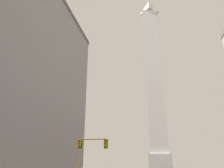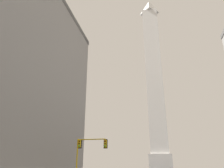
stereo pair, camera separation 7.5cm
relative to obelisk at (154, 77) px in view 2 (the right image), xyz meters
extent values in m
cube|color=silver|center=(0.00, 0.00, -33.08)|extent=(8.04, 8.04, 5.99)
cube|color=white|center=(0.00, 0.00, 0.94)|extent=(6.43, 6.43, 62.05)
pyramid|color=white|center=(0.00, 0.00, 35.51)|extent=(6.43, 6.43, 7.07)
cylinder|color=yellow|center=(-12.01, -52.50, -33.27)|extent=(0.18, 0.18, 5.60)
cube|color=yellow|center=(-11.72, -52.50, -31.18)|extent=(0.35, 0.35, 1.10)
cube|color=black|center=(-11.72, -52.32, -31.18)|extent=(0.58, 0.04, 1.32)
sphere|color=#410907|center=(-11.71, -52.69, -30.83)|extent=(0.22, 0.22, 0.22)
sphere|color=#483506|center=(-11.71, -52.69, -31.18)|extent=(0.22, 0.22, 0.22)
sphere|color=green|center=(-11.71, -52.69, -31.52)|extent=(0.22, 0.22, 0.22)
cylinder|color=yellow|center=(-9.88, -52.50, -30.58)|extent=(4.25, 0.14, 0.14)
sphere|color=yellow|center=(-12.01, -52.50, -30.58)|extent=(0.18, 0.18, 0.18)
cube|color=yellow|center=(-7.75, -52.50, -31.25)|extent=(0.35, 0.35, 1.10)
cube|color=black|center=(-7.76, -52.32, -31.25)|extent=(0.58, 0.04, 1.32)
sphere|color=#410907|center=(-7.75, -52.69, -30.90)|extent=(0.22, 0.22, 0.22)
sphere|color=#483506|center=(-7.75, -52.69, -31.25)|extent=(0.22, 0.22, 0.22)
sphere|color=green|center=(-7.75, -52.69, -31.59)|extent=(0.22, 0.22, 0.22)
camera|label=1|loc=(-0.14, -84.45, -34.46)|focal=35.00mm
camera|label=2|loc=(-0.07, -84.44, -34.46)|focal=35.00mm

